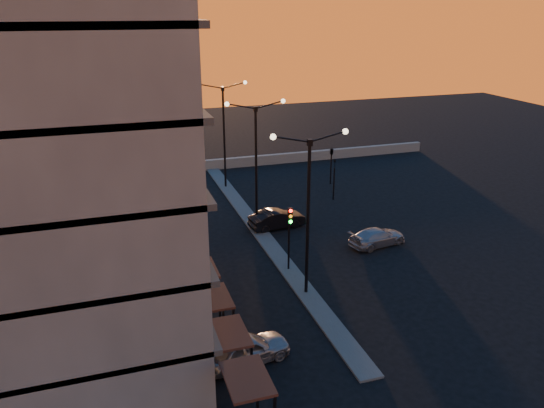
{
  "coord_description": "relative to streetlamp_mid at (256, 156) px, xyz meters",
  "views": [
    {
      "loc": [
        -10.14,
        -24.86,
        15.53
      ],
      "look_at": [
        -0.23,
        5.63,
        3.53
      ],
      "focal_mm": 35.0,
      "sensor_mm": 36.0,
      "label": 1
    }
  ],
  "objects": [
    {
      "name": "traffic_light_main",
      "position": [
        0.0,
        -7.13,
        -2.7
      ],
      "size": [
        0.28,
        0.44,
        4.25
      ],
      "color": "black",
      "rests_on": "ground"
    },
    {
      "name": "signal_east_b",
      "position": [
        9.5,
        8.0,
        -2.49
      ],
      "size": [
        0.42,
        1.99,
        3.6
      ],
      "color": "black",
      "rests_on": "ground"
    },
    {
      "name": "car_hatchback",
      "position": [
        -4.9,
        -14.98,
        -4.89
      ],
      "size": [
        4.38,
        2.46,
        1.41
      ],
      "primitive_type": "imported",
      "rotation": [
        0.0,
        0.0,
        1.77
      ],
      "color": "gray",
      "rests_on": "ground"
    },
    {
      "name": "streetlamp_far",
      "position": [
        0.0,
        10.0,
        0.0
      ],
      "size": [
        4.32,
        0.32,
        9.51
      ],
      "color": "black",
      "rests_on": "ground"
    },
    {
      "name": "parapet",
      "position": [
        2.0,
        16.0,
        -5.09
      ],
      "size": [
        44.0,
        0.5,
        1.0
      ],
      "primitive_type": "cube",
      "color": "slate",
      "rests_on": "ground"
    },
    {
      "name": "car_wagon",
      "position": [
        7.1,
        -5.36,
        -4.99
      ],
      "size": [
        4.43,
        2.48,
        1.21
      ],
      "primitive_type": "imported",
      "rotation": [
        0.0,
        0.0,
        1.77
      ],
      "color": "#97989E",
      "rests_on": "ground"
    },
    {
      "name": "car_sedan",
      "position": [
        1.5,
        -0.32,
        -4.89
      ],
      "size": [
        4.4,
        2.04,
        1.4
      ],
      "primitive_type": "imported",
      "rotation": [
        0.0,
        0.0,
        1.71
      ],
      "color": "black",
      "rests_on": "ground"
    },
    {
      "name": "streetlamp_near",
      "position": [
        0.0,
        -10.0,
        0.0
      ],
      "size": [
        4.32,
        0.32,
        9.51
      ],
      "color": "black",
      "rests_on": "ground"
    },
    {
      "name": "median",
      "position": [
        0.0,
        0.0,
        -5.53
      ],
      "size": [
        1.2,
        36.0,
        0.12
      ],
      "primitive_type": "cube",
      "color": "#494947",
      "rests_on": "ground"
    },
    {
      "name": "streetlamp_mid",
      "position": [
        0.0,
        0.0,
        0.0
      ],
      "size": [
        4.32,
        0.32,
        9.51
      ],
      "color": "black",
      "rests_on": "ground"
    },
    {
      "name": "signal_east_a",
      "position": [
        8.0,
        4.0,
        -3.66
      ],
      "size": [
        0.13,
        0.16,
        3.6
      ],
      "color": "black",
      "rests_on": "ground"
    },
    {
      "name": "building",
      "position": [
        -14.0,
        -9.97,
        6.32
      ],
      "size": [
        14.35,
        17.08,
        25.0
      ],
      "color": "slate",
      "rests_on": "ground"
    },
    {
      "name": "sidewalk_west",
      "position": [
        -10.5,
        -6.0,
        -5.53
      ],
      "size": [
        5.0,
        40.0,
        0.12
      ],
      "primitive_type": "cube",
      "color": "#494947",
      "rests_on": "ground"
    },
    {
      "name": "ground",
      "position": [
        0.0,
        -10.0,
        -5.59
      ],
      "size": [
        120.0,
        120.0,
        0.0
      ],
      "primitive_type": "plane",
      "color": "black",
      "rests_on": "ground"
    }
  ]
}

